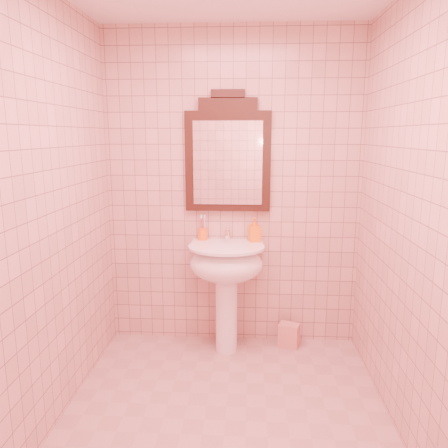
# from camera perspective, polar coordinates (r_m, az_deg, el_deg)

# --- Properties ---
(floor) EXTENTS (2.20, 2.20, 0.00)m
(floor) POSITION_cam_1_polar(r_m,az_deg,el_deg) (2.89, 0.14, -24.26)
(floor) COLOR tan
(floor) RESTS_ON ground
(back_wall) EXTENTS (2.00, 0.02, 2.50)m
(back_wall) POSITION_cam_1_polar(r_m,az_deg,el_deg) (3.47, 1.15, 4.30)
(back_wall) COLOR #D4A094
(back_wall) RESTS_ON floor
(pedestal_sink) EXTENTS (0.58, 0.58, 0.86)m
(pedestal_sink) POSITION_cam_1_polar(r_m,az_deg,el_deg) (3.37, 0.31, -6.16)
(pedestal_sink) COLOR white
(pedestal_sink) RESTS_ON floor
(faucet) EXTENTS (0.04, 0.16, 0.11)m
(faucet) POSITION_cam_1_polar(r_m,az_deg,el_deg) (3.43, 0.44, -1.36)
(faucet) COLOR white
(faucet) RESTS_ON pedestal_sink
(mirror) EXTENTS (0.66, 0.06, 0.92)m
(mirror) POSITION_cam_1_polar(r_m,az_deg,el_deg) (3.42, 0.51, 8.85)
(mirror) COLOR black
(mirror) RESTS_ON back_wall
(toothbrush_cup) EXTENTS (0.08, 0.08, 0.18)m
(toothbrush_cup) POSITION_cam_1_polar(r_m,az_deg,el_deg) (3.49, -2.80, -1.29)
(toothbrush_cup) COLOR orange
(toothbrush_cup) RESTS_ON pedestal_sink
(soap_dispenser) EXTENTS (0.11, 0.11, 0.19)m
(soap_dispenser) POSITION_cam_1_polar(r_m,az_deg,el_deg) (3.43, 3.99, -0.74)
(soap_dispenser) COLOR orange
(soap_dispenser) RESTS_ON pedestal_sink
(towel) EXTENTS (0.18, 0.15, 0.19)m
(towel) POSITION_cam_1_polar(r_m,az_deg,el_deg) (3.69, 8.48, -14.16)
(towel) COLOR tan
(towel) RESTS_ON floor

